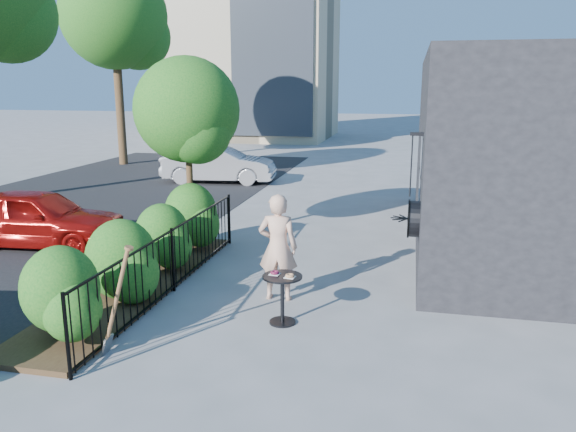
% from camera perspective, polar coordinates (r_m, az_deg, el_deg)
% --- Properties ---
extents(ground, '(120.00, 120.00, 0.00)m').
position_cam_1_polar(ground, '(9.29, -2.89, -8.33)').
color(ground, gray).
rests_on(ground, ground).
extents(shop_building, '(6.22, 9.00, 4.00)m').
position_cam_1_polar(shop_building, '(13.29, 26.37, 5.76)').
color(shop_building, black).
rests_on(shop_building, ground).
extents(fence, '(0.05, 6.05, 1.10)m').
position_cam_1_polar(fence, '(9.60, -11.63, -4.34)').
color(fence, black).
rests_on(fence, ground).
extents(planting_bed, '(1.30, 6.00, 0.08)m').
position_cam_1_polar(planting_bed, '(10.06, -15.17, -6.85)').
color(planting_bed, '#382616').
rests_on(planting_bed, ground).
extents(shrubs, '(1.10, 5.60, 1.24)m').
position_cam_1_polar(shrubs, '(9.89, -14.62, -3.12)').
color(shrubs, '#135418').
rests_on(shrubs, ground).
extents(patio_tree, '(2.20, 2.20, 3.94)m').
position_cam_1_polar(patio_tree, '(12.00, -10.00, 9.93)').
color(patio_tree, '#3F2B19').
rests_on(patio_tree, ground).
extents(street, '(9.00, 30.00, 0.01)m').
position_cam_1_polar(street, '(15.06, -26.22, -1.24)').
color(street, black).
rests_on(street, ground).
extents(street_tree_far, '(4.40, 4.40, 8.28)m').
position_cam_1_polar(street_tree_far, '(25.56, -17.15, 18.29)').
color(street_tree_far, '#3F2B19').
rests_on(street_tree_far, ground).
extents(cafe_table, '(0.58, 0.58, 0.78)m').
position_cam_1_polar(cafe_table, '(8.19, -0.58, -7.57)').
color(cafe_table, black).
rests_on(cafe_table, ground).
extents(woman, '(0.66, 0.45, 1.74)m').
position_cam_1_polar(woman, '(8.99, -1.03, -3.20)').
color(woman, tan).
rests_on(woman, ground).
extents(shovel, '(0.52, 0.20, 1.52)m').
position_cam_1_polar(shovel, '(7.52, -17.15, -8.80)').
color(shovel, brown).
rests_on(shovel, ground).
extents(car_red, '(3.78, 1.74, 1.26)m').
position_cam_1_polar(car_red, '(13.16, -24.12, -0.16)').
color(car_red, maroon).
rests_on(car_red, ground).
extents(car_silver, '(4.09, 1.80, 1.31)m').
position_cam_1_polar(car_silver, '(20.11, -7.03, 5.24)').
color(car_silver, '#A1A1A6').
rests_on(car_silver, ground).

